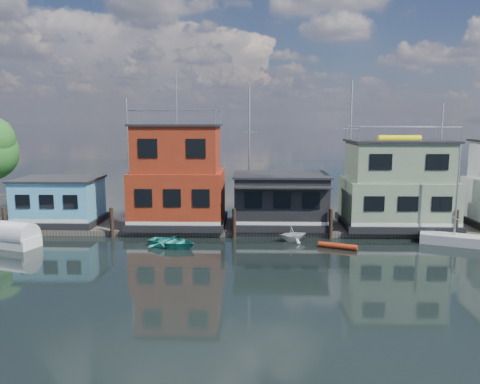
{
  "coord_description": "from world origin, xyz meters",
  "views": [
    {
      "loc": [
        -2.61,
        -24.1,
        8.5
      ],
      "look_at": [
        -3.65,
        12.0,
        3.0
      ],
      "focal_mm": 35.0,
      "sensor_mm": 36.0,
      "label": 1
    }
  ],
  "objects_px": {
    "houseboat_green": "(397,186)",
    "houseboat_blue": "(59,201)",
    "houseboat_dark": "(280,200)",
    "dinghy_white": "(293,234)",
    "day_sailer": "(454,239)",
    "tarp_runabout": "(6,236)",
    "houseboat_red": "(178,178)",
    "dinghy_teal": "(172,242)",
    "red_kayak": "(338,246)"
  },
  "relations": [
    {
      "from": "dinghy_white",
      "to": "houseboat_blue",
      "type": "bearing_deg",
      "value": 60.61
    },
    {
      "from": "houseboat_green",
      "to": "tarp_runabout",
      "type": "distance_m",
      "value": 28.69
    },
    {
      "from": "houseboat_blue",
      "to": "tarp_runabout",
      "type": "bearing_deg",
      "value": -105.98
    },
    {
      "from": "houseboat_blue",
      "to": "dinghy_teal",
      "type": "bearing_deg",
      "value": -28.45
    },
    {
      "from": "houseboat_blue",
      "to": "red_kayak",
      "type": "bearing_deg",
      "value": -14.5
    },
    {
      "from": "houseboat_green",
      "to": "dinghy_teal",
      "type": "height_order",
      "value": "houseboat_green"
    },
    {
      "from": "houseboat_dark",
      "to": "tarp_runabout",
      "type": "height_order",
      "value": "houseboat_dark"
    },
    {
      "from": "houseboat_blue",
      "to": "tarp_runabout",
      "type": "relative_size",
      "value": 1.31
    },
    {
      "from": "houseboat_blue",
      "to": "houseboat_dark",
      "type": "bearing_deg",
      "value": -0.06
    },
    {
      "from": "houseboat_dark",
      "to": "dinghy_white",
      "type": "relative_size",
      "value": 3.61
    },
    {
      "from": "dinghy_teal",
      "to": "dinghy_white",
      "type": "xyz_separation_m",
      "value": [
        8.3,
        1.76,
        0.18
      ]
    },
    {
      "from": "houseboat_red",
      "to": "houseboat_dark",
      "type": "bearing_deg",
      "value": -0.14
    },
    {
      "from": "houseboat_dark",
      "to": "day_sailer",
      "type": "relative_size",
      "value": 1.07
    },
    {
      "from": "houseboat_blue",
      "to": "dinghy_white",
      "type": "bearing_deg",
      "value": -11.2
    },
    {
      "from": "houseboat_dark",
      "to": "dinghy_white",
      "type": "bearing_deg",
      "value": -78.96
    },
    {
      "from": "houseboat_blue",
      "to": "tarp_runabout",
      "type": "xyz_separation_m",
      "value": [
        -1.53,
        -5.36,
        -1.52
      ]
    },
    {
      "from": "houseboat_green",
      "to": "tarp_runabout",
      "type": "relative_size",
      "value": 1.72
    },
    {
      "from": "houseboat_blue",
      "to": "dinghy_teal",
      "type": "distance_m",
      "value": 11.41
    },
    {
      "from": "day_sailer",
      "to": "tarp_runabout",
      "type": "xyz_separation_m",
      "value": [
        -30.87,
        -1.25,
        0.28
      ]
    },
    {
      "from": "houseboat_dark",
      "to": "houseboat_green",
      "type": "relative_size",
      "value": 0.88
    },
    {
      "from": "houseboat_dark",
      "to": "red_kayak",
      "type": "distance_m",
      "value": 6.87
    },
    {
      "from": "houseboat_blue",
      "to": "dinghy_white",
      "type": "distance_m",
      "value": 18.63
    },
    {
      "from": "houseboat_blue",
      "to": "red_kayak",
      "type": "relative_size",
      "value": 2.45
    },
    {
      "from": "houseboat_blue",
      "to": "dinghy_teal",
      "type": "xyz_separation_m",
      "value": [
        9.9,
        -5.37,
        -1.85
      ]
    },
    {
      "from": "houseboat_red",
      "to": "houseboat_dark",
      "type": "distance_m",
      "value": 8.18
    },
    {
      "from": "houseboat_green",
      "to": "day_sailer",
      "type": "xyz_separation_m",
      "value": [
        2.84,
        -4.11,
        -3.14
      ]
    },
    {
      "from": "tarp_runabout",
      "to": "red_kayak",
      "type": "xyz_separation_m",
      "value": [
        22.61,
        -0.09,
        -0.5
      ]
    },
    {
      "from": "houseboat_blue",
      "to": "houseboat_green",
      "type": "xyz_separation_m",
      "value": [
        26.5,
        0.0,
        1.34
      ]
    },
    {
      "from": "houseboat_blue",
      "to": "dinghy_teal",
      "type": "height_order",
      "value": "houseboat_blue"
    },
    {
      "from": "houseboat_red",
      "to": "houseboat_green",
      "type": "distance_m",
      "value": 17.01
    },
    {
      "from": "houseboat_green",
      "to": "houseboat_dark",
      "type": "bearing_deg",
      "value": -179.88
    },
    {
      "from": "dinghy_white",
      "to": "day_sailer",
      "type": "height_order",
      "value": "day_sailer"
    },
    {
      "from": "houseboat_red",
      "to": "dinghy_white",
      "type": "height_order",
      "value": "houseboat_red"
    },
    {
      "from": "dinghy_white",
      "to": "red_kayak",
      "type": "bearing_deg",
      "value": -140.89
    },
    {
      "from": "red_kayak",
      "to": "tarp_runabout",
      "type": "bearing_deg",
      "value": -157.9
    },
    {
      "from": "day_sailer",
      "to": "houseboat_blue",
      "type": "bearing_deg",
      "value": -165.84
    },
    {
      "from": "houseboat_green",
      "to": "dinghy_white",
      "type": "distance_m",
      "value": 9.54
    },
    {
      "from": "dinghy_teal",
      "to": "dinghy_white",
      "type": "relative_size",
      "value": 1.68
    },
    {
      "from": "houseboat_blue",
      "to": "dinghy_white",
      "type": "height_order",
      "value": "houseboat_blue"
    },
    {
      "from": "houseboat_blue",
      "to": "houseboat_dark",
      "type": "xyz_separation_m",
      "value": [
        17.5,
        -0.02,
        0.21
      ]
    },
    {
      "from": "houseboat_green",
      "to": "dinghy_teal",
      "type": "distance_m",
      "value": 17.73
    },
    {
      "from": "houseboat_dark",
      "to": "dinghy_white",
      "type": "xyz_separation_m",
      "value": [
        0.7,
        -3.59,
        -1.88
      ]
    },
    {
      "from": "houseboat_red",
      "to": "dinghy_white",
      "type": "xyz_separation_m",
      "value": [
        8.7,
        -3.61,
        -3.56
      ]
    },
    {
      "from": "dinghy_teal",
      "to": "red_kayak",
      "type": "height_order",
      "value": "dinghy_teal"
    },
    {
      "from": "red_kayak",
      "to": "dinghy_teal",
      "type": "bearing_deg",
      "value": -158.1
    },
    {
      "from": "houseboat_green",
      "to": "houseboat_blue",
      "type": "bearing_deg",
      "value": -180.0
    },
    {
      "from": "houseboat_blue",
      "to": "houseboat_dark",
      "type": "distance_m",
      "value": 17.5
    },
    {
      "from": "houseboat_dark",
      "to": "houseboat_green",
      "type": "height_order",
      "value": "houseboat_green"
    },
    {
      "from": "dinghy_white",
      "to": "day_sailer",
      "type": "relative_size",
      "value": 0.3
    },
    {
      "from": "houseboat_green",
      "to": "day_sailer",
      "type": "distance_m",
      "value": 5.9
    }
  ]
}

